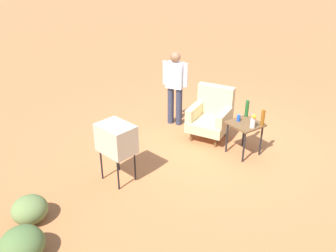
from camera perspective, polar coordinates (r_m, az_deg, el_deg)
The scene contains 11 objects.
ground_plane at distance 7.28m, azimuth 8.01°, elevation -2.68°, with size 60.00×60.00×0.00m, color #B76B3D.
armchair at distance 7.29m, azimuth 6.98°, elevation 1.81°, with size 1.03×1.04×1.06m.
side_table at distance 6.74m, azimuth 12.32°, elevation -0.28°, with size 0.56×0.56×0.65m.
tv_on_stand at distance 5.76m, azimuth -8.34°, elevation -2.06°, with size 0.68×0.56×1.03m.
person_standing at distance 7.66m, azimuth 1.14°, elevation 6.78°, with size 0.50×0.38×1.64m.
bottle_tall_amber at distance 6.63m, azimuth 15.06°, elevation 1.32°, with size 0.07×0.07×0.30m, color brown.
bottle_wine_green at distance 6.93m, azimuth 12.62°, elevation 2.79°, with size 0.07×0.07×0.32m, color #1E5623.
soda_can_blue at distance 6.73m, azimuth 11.33°, elevation 1.27°, with size 0.07×0.07×0.12m, color blue.
flower_vase at distance 6.49m, azimuth 13.56°, elevation 0.94°, with size 0.15×0.09×0.27m.
shrub_mid at distance 4.99m, azimuth -22.49°, elevation -17.23°, with size 0.56×0.56×0.43m, color #516B38.
shrub_far at distance 5.53m, azimuth -21.43°, elevation -12.43°, with size 0.51×0.51×0.39m, color olive.
Camera 1 is at (4.63, -4.40, 3.48)m, focal length 37.76 mm.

